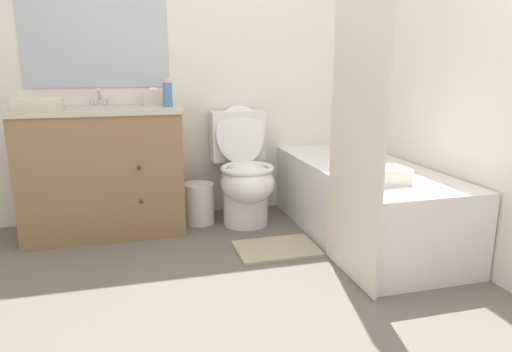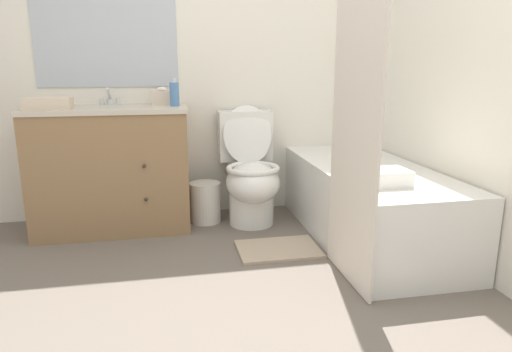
% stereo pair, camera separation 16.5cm
% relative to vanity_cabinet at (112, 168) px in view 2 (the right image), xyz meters
% --- Properties ---
extents(ground_plane, '(14.00, 14.00, 0.00)m').
position_rel_vanity_cabinet_xyz_m(ground_plane, '(0.74, -1.56, -0.43)').
color(ground_plane, '#6B6056').
extents(wall_back, '(8.00, 0.06, 2.50)m').
position_rel_vanity_cabinet_xyz_m(wall_back, '(0.74, 0.29, 0.82)').
color(wall_back, white).
rests_on(wall_back, ground_plane).
extents(wall_right, '(0.05, 2.82, 2.50)m').
position_rel_vanity_cabinet_xyz_m(wall_right, '(2.03, -0.65, 0.82)').
color(wall_right, white).
rests_on(wall_right, ground_plane).
extents(vanity_cabinet, '(1.04, 0.56, 0.85)m').
position_rel_vanity_cabinet_xyz_m(vanity_cabinet, '(0.00, 0.00, 0.00)').
color(vanity_cabinet, olive).
rests_on(vanity_cabinet, ground_plane).
extents(sink_faucet, '(0.14, 0.12, 0.12)m').
position_rel_vanity_cabinet_xyz_m(sink_faucet, '(-0.00, 0.18, 0.45)').
color(sink_faucet, silver).
rests_on(sink_faucet, vanity_cabinet).
extents(toilet, '(0.40, 0.63, 0.84)m').
position_rel_vanity_cabinet_xyz_m(toilet, '(0.96, -0.07, -0.07)').
color(toilet, white).
rests_on(toilet, ground_plane).
extents(bathtub, '(0.68, 1.59, 0.49)m').
position_rel_vanity_cabinet_xyz_m(bathtub, '(1.65, -0.54, -0.19)').
color(bathtub, white).
rests_on(bathtub, ground_plane).
extents(shower_curtain, '(0.01, 0.57, 1.95)m').
position_rel_vanity_cabinet_xyz_m(shower_curtain, '(1.30, -1.08, 0.55)').
color(shower_curtain, silver).
rests_on(shower_curtain, ground_plane).
extents(wastebasket, '(0.22, 0.22, 0.29)m').
position_rel_vanity_cabinet_xyz_m(wastebasket, '(0.64, 0.00, -0.29)').
color(wastebasket, silver).
rests_on(wastebasket, ground_plane).
extents(tissue_box, '(0.15, 0.12, 0.12)m').
position_rel_vanity_cabinet_xyz_m(tissue_box, '(0.36, 0.12, 0.47)').
color(tissue_box, beige).
rests_on(tissue_box, vanity_cabinet).
extents(soap_dispenser, '(0.06, 0.06, 0.19)m').
position_rel_vanity_cabinet_xyz_m(soap_dispenser, '(0.45, -0.03, 0.50)').
color(soap_dispenser, '#4C7AB2').
rests_on(soap_dispenser, vanity_cabinet).
extents(hand_towel_folded, '(0.28, 0.18, 0.07)m').
position_rel_vanity_cabinet_xyz_m(hand_towel_folded, '(-0.34, -0.11, 0.45)').
color(hand_towel_folded, beige).
rests_on(hand_towel_folded, vanity_cabinet).
extents(bath_towel_folded, '(0.30, 0.19, 0.09)m').
position_rel_vanity_cabinet_xyz_m(bath_towel_folded, '(1.50, -0.99, 0.10)').
color(bath_towel_folded, white).
rests_on(bath_towel_folded, bathtub).
extents(bath_mat, '(0.50, 0.36, 0.02)m').
position_rel_vanity_cabinet_xyz_m(bath_mat, '(1.03, -0.63, -0.43)').
color(bath_mat, tan).
rests_on(bath_mat, ground_plane).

